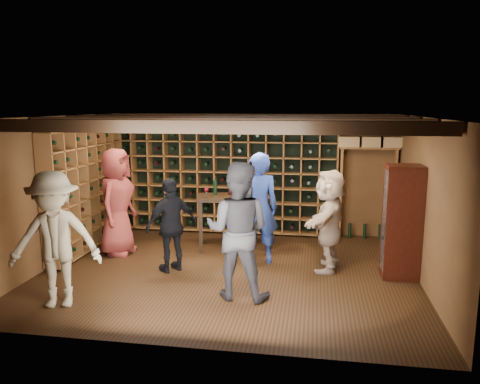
% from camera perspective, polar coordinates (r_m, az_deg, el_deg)
% --- Properties ---
extents(ground, '(6.00, 6.00, 0.00)m').
position_cam_1_polar(ground, '(7.78, -1.45, -9.59)').
color(ground, black).
rests_on(ground, ground).
extents(room_shell, '(6.00, 6.00, 6.00)m').
position_cam_1_polar(room_shell, '(7.36, -1.46, 8.52)').
color(room_shell, brown).
rests_on(room_shell, ground).
extents(wine_rack_back, '(4.65, 0.30, 2.20)m').
position_cam_1_polar(wine_rack_back, '(9.82, -1.99, 1.58)').
color(wine_rack_back, brown).
rests_on(wine_rack_back, ground).
extents(wine_rack_left, '(0.30, 2.65, 2.20)m').
position_cam_1_polar(wine_rack_left, '(9.16, -18.17, 0.41)').
color(wine_rack_left, brown).
rests_on(wine_rack_left, ground).
extents(crate_shelf, '(1.20, 0.32, 2.07)m').
position_cam_1_polar(crate_shelf, '(9.62, 15.42, 3.54)').
color(crate_shelf, brown).
rests_on(crate_shelf, ground).
extents(display_cabinet, '(0.55, 0.50, 1.75)m').
position_cam_1_polar(display_cabinet, '(7.72, 19.06, -3.70)').
color(display_cabinet, '#35100A').
rests_on(display_cabinet, ground).
extents(man_blue_shirt, '(0.80, 0.64, 1.91)m').
position_cam_1_polar(man_blue_shirt, '(7.92, 2.24, -2.02)').
color(man_blue_shirt, navy).
rests_on(man_blue_shirt, ground).
extents(man_grey_suit, '(1.01, 0.82, 1.93)m').
position_cam_1_polar(man_grey_suit, '(6.51, -0.28, -4.74)').
color(man_grey_suit, black).
rests_on(man_grey_suit, ground).
extents(guest_red_floral, '(0.67, 0.98, 1.93)m').
position_cam_1_polar(guest_red_floral, '(8.70, -14.78, -1.16)').
color(guest_red_floral, maroon).
rests_on(guest_red_floral, ground).
extents(guest_woman_black, '(0.90, 0.91, 1.54)m').
position_cam_1_polar(guest_woman_black, '(7.65, -8.33, -4.01)').
color(guest_woman_black, black).
rests_on(guest_woman_black, ground).
extents(guest_khaki, '(1.33, 0.99, 1.84)m').
position_cam_1_polar(guest_khaki, '(6.70, -21.63, -5.44)').
color(guest_khaki, gray).
rests_on(guest_khaki, ground).
extents(guest_beige, '(0.81, 1.61, 1.67)m').
position_cam_1_polar(guest_beige, '(7.77, 10.81, -3.39)').
color(guest_beige, tan).
rests_on(guest_beige, ground).
extents(tasting_table, '(1.47, 0.98, 1.29)m').
position_cam_1_polar(tasting_table, '(8.77, -0.84, -1.28)').
color(tasting_table, black).
rests_on(tasting_table, ground).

